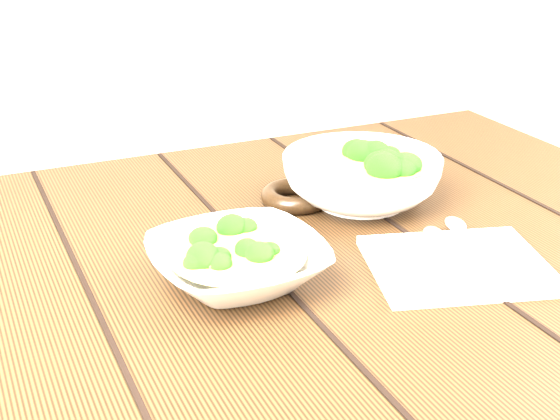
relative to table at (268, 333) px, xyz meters
name	(u,v)px	position (x,y,z in m)	size (l,w,h in m)	color
table	(268,333)	(0.00, 0.00, 0.00)	(1.20, 0.80, 0.75)	#331E0E
soup_bowl_front	(238,262)	(-0.06, -0.06, 0.15)	(0.20, 0.20, 0.05)	white
soup_bowl_back	(362,177)	(0.18, 0.08, 0.16)	(0.25, 0.25, 0.08)	white
trivet	(296,196)	(0.09, 0.11, 0.13)	(0.10, 0.10, 0.02)	black
napkin	(457,265)	(0.18, -0.14, 0.13)	(0.20, 0.16, 0.01)	#BBAF9B
spoon_left	(441,246)	(0.18, -0.10, 0.13)	(0.08, 0.16, 0.01)	#B6B2A1
spoon_right	(462,235)	(0.22, -0.09, 0.13)	(0.08, 0.16, 0.01)	#B6B2A1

